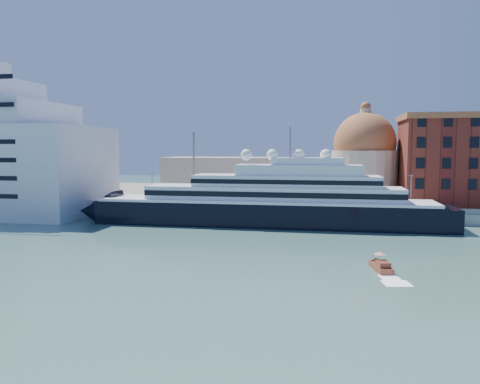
# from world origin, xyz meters

# --- Properties ---
(ground) EXTENTS (400.00, 400.00, 0.00)m
(ground) POSITION_xyz_m (0.00, 0.00, 0.00)
(ground) COLOR #37605B
(ground) RESTS_ON ground
(quay) EXTENTS (180.00, 10.00, 2.50)m
(quay) POSITION_xyz_m (0.00, 34.00, 1.25)
(quay) COLOR gray
(quay) RESTS_ON ground
(land) EXTENTS (260.00, 72.00, 2.00)m
(land) POSITION_xyz_m (0.00, 75.00, 1.00)
(land) COLOR slate
(land) RESTS_ON ground
(quay_fence) EXTENTS (180.00, 0.10, 1.20)m
(quay_fence) POSITION_xyz_m (0.00, 29.50, 3.10)
(quay_fence) COLOR slate
(quay_fence) RESTS_ON quay
(superyacht) EXTENTS (82.41, 11.43, 24.63)m
(superyacht) POSITION_xyz_m (-3.87, 23.00, 4.25)
(superyacht) COLOR black
(superyacht) RESTS_ON ground
(service_barge) EXTENTS (13.97, 5.37, 3.09)m
(service_barge) POSITION_xyz_m (-51.50, 20.77, 0.89)
(service_barge) COLOR white
(service_barge) RESTS_ON ground
(water_taxi) EXTENTS (2.82, 5.69, 2.59)m
(water_taxi) POSITION_xyz_m (19.19, -12.02, 0.62)
(water_taxi) COLOR maroon
(water_taxi) RESTS_ON ground
(church) EXTENTS (66.00, 18.00, 25.50)m
(church) POSITION_xyz_m (6.39, 57.72, 10.91)
(church) COLOR beige
(church) RESTS_ON land
(lamp_posts) EXTENTS (120.80, 2.40, 18.00)m
(lamp_posts) POSITION_xyz_m (-12.67, 32.27, 9.84)
(lamp_posts) COLOR slate
(lamp_posts) RESTS_ON quay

